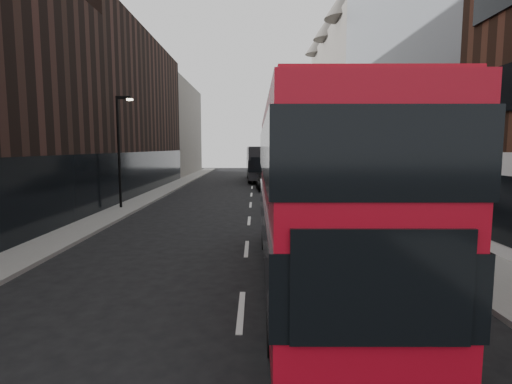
{
  "coord_description": "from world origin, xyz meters",
  "views": [
    {
      "loc": [
        0.36,
        -7.33,
        3.97
      ],
      "look_at": [
        0.37,
        5.79,
        2.5
      ],
      "focal_mm": 28.0,
      "sensor_mm": 36.0,
      "label": 1
    }
  ],
  "objects_px": {
    "car_a": "(300,198)",
    "car_b": "(287,198)",
    "street_lamp": "(120,144)",
    "grey_bus": "(259,162)",
    "car_c": "(267,182)",
    "red_bus": "(314,189)"
  },
  "relations": [
    {
      "from": "grey_bus",
      "to": "car_a",
      "type": "height_order",
      "value": "grey_bus"
    },
    {
      "from": "red_bus",
      "to": "grey_bus",
      "type": "bearing_deg",
      "value": 92.06
    },
    {
      "from": "street_lamp",
      "to": "grey_bus",
      "type": "height_order",
      "value": "street_lamp"
    },
    {
      "from": "red_bus",
      "to": "grey_bus",
      "type": "height_order",
      "value": "red_bus"
    },
    {
      "from": "car_a",
      "to": "car_b",
      "type": "xyz_separation_m",
      "value": [
        -0.89,
        -0.85,
        0.11
      ]
    },
    {
      "from": "grey_bus",
      "to": "car_c",
      "type": "height_order",
      "value": "grey_bus"
    },
    {
      "from": "grey_bus",
      "to": "car_c",
      "type": "relative_size",
      "value": 2.53
    },
    {
      "from": "grey_bus",
      "to": "street_lamp",
      "type": "bearing_deg",
      "value": -113.82
    },
    {
      "from": "red_bus",
      "to": "car_b",
      "type": "xyz_separation_m",
      "value": [
        0.37,
        14.06,
        -2.06
      ]
    },
    {
      "from": "car_b",
      "to": "grey_bus",
      "type": "bearing_deg",
      "value": 100.15
    },
    {
      "from": "grey_bus",
      "to": "car_a",
      "type": "relative_size",
      "value": 3.36
    },
    {
      "from": "street_lamp",
      "to": "car_a",
      "type": "height_order",
      "value": "street_lamp"
    },
    {
      "from": "street_lamp",
      "to": "red_bus",
      "type": "xyz_separation_m",
      "value": [
        10.24,
        -14.06,
        -1.37
      ]
    },
    {
      "from": "street_lamp",
      "to": "red_bus",
      "type": "bearing_deg",
      "value": -53.95
    },
    {
      "from": "car_a",
      "to": "car_c",
      "type": "xyz_separation_m",
      "value": [
        -1.83,
        10.73,
        0.08
      ]
    },
    {
      "from": "street_lamp",
      "to": "car_a",
      "type": "distance_m",
      "value": 12.06
    },
    {
      "from": "car_c",
      "to": "red_bus",
      "type": "bearing_deg",
      "value": -92.12
    },
    {
      "from": "car_b",
      "to": "car_c",
      "type": "relative_size",
      "value": 0.91
    },
    {
      "from": "street_lamp",
      "to": "grey_bus",
      "type": "relative_size",
      "value": 0.55
    },
    {
      "from": "street_lamp",
      "to": "car_b",
      "type": "distance_m",
      "value": 11.15
    },
    {
      "from": "street_lamp",
      "to": "car_c",
      "type": "height_order",
      "value": "street_lamp"
    },
    {
      "from": "red_bus",
      "to": "street_lamp",
      "type": "bearing_deg",
      "value": 126.21
    }
  ]
}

